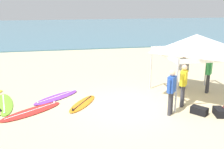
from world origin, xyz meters
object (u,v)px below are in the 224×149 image
at_px(canopy_tent, 196,43).
at_px(surfboard_orange, 82,104).
at_px(surfboard_lime, 4,104).
at_px(person_green, 209,72).
at_px(surfboard_red, 32,111).
at_px(gear_bag_on_sand, 219,112).
at_px(person_blue, 171,89).
at_px(surfboard_purple, 56,97).
at_px(person_yellow, 183,83).
at_px(gear_bag_by_pole, 199,111).
at_px(person_grey, 184,69).

distance_m(canopy_tent, surfboard_orange, 5.35).
distance_m(surfboard_lime, person_green, 8.95).
relative_size(surfboard_red, gear_bag_on_sand, 4.08).
bearing_deg(person_blue, surfboard_purple, 147.95).
bearing_deg(surfboard_purple, surfboard_orange, -42.70).
height_order(person_blue, person_yellow, same).
bearing_deg(surfboard_lime, surfboard_orange, -10.56).
bearing_deg(gear_bag_by_pole, person_blue, 170.35).
relative_size(surfboard_red, person_green, 1.43).
relative_size(person_green, gear_bag_on_sand, 2.85).
bearing_deg(person_blue, surfboard_lime, 160.44).
height_order(canopy_tent, person_grey, canopy_tent).
bearing_deg(canopy_tent, gear_bag_on_sand, -89.29).
bearing_deg(person_green, surfboard_orange, -176.48).
height_order(surfboard_red, gear_bag_on_sand, gear_bag_on_sand).
relative_size(canopy_tent, gear_bag_on_sand, 4.96).
height_order(surfboard_orange, gear_bag_by_pole, gear_bag_by_pole).
relative_size(person_blue, gear_bag_on_sand, 2.85).
bearing_deg(canopy_tent, person_yellow, -134.50).
relative_size(person_blue, person_green, 1.00).
bearing_deg(surfboard_purple, gear_bag_by_pole, -28.00).
xyz_separation_m(surfboard_red, gear_bag_on_sand, (6.80, -1.68, 0.10)).
xyz_separation_m(surfboard_purple, person_yellow, (4.94, -1.92, 0.95)).
relative_size(surfboard_red, person_grey, 1.43).
bearing_deg(surfboard_red, canopy_tent, 3.15).
distance_m(surfboard_red, person_green, 7.82).
height_order(canopy_tent, surfboard_lime, canopy_tent).
bearing_deg(surfboard_red, person_green, 5.62).
distance_m(surfboard_orange, surfboard_lime, 3.20).
xyz_separation_m(person_yellow, gear_bag_by_pole, (0.29, -0.86, -0.85)).
height_order(surfboard_lime, surfboard_purple, same).
bearing_deg(gear_bag_on_sand, person_grey, 88.48).
xyz_separation_m(person_yellow, gear_bag_on_sand, (0.94, -1.12, -0.85)).
bearing_deg(person_grey, gear_bag_by_pole, -104.04).
relative_size(surfboard_purple, person_yellow, 1.29).
bearing_deg(person_grey, surfboard_purple, -178.56).
bearing_deg(surfboard_orange, person_grey, 12.77).
relative_size(surfboard_orange, person_green, 1.18).
xyz_separation_m(surfboard_orange, surfboard_lime, (-3.14, 0.59, -0.00)).
bearing_deg(surfboard_red, person_grey, 12.46).
distance_m(canopy_tent, surfboard_purple, 6.39).
bearing_deg(gear_bag_by_pole, gear_bag_on_sand, -22.39).
xyz_separation_m(surfboard_purple, gear_bag_on_sand, (5.88, -3.05, 0.10)).
xyz_separation_m(canopy_tent, person_grey, (0.11, 1.15, -1.40)).
distance_m(surfboard_lime, surfboard_red, 1.54).
distance_m(surfboard_purple, person_blue, 4.99).
bearing_deg(surfboard_orange, gear_bag_on_sand, -23.32).
relative_size(surfboard_orange, person_blue, 1.18).
bearing_deg(surfboard_orange, person_yellow, -13.85).
relative_size(surfboard_lime, person_yellow, 1.55).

